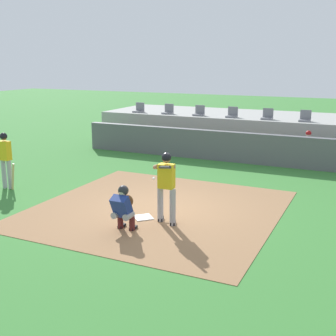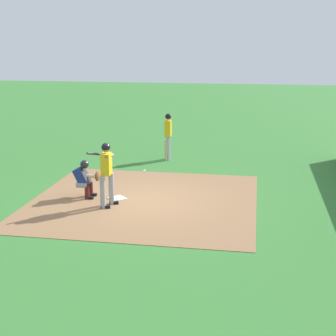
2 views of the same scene
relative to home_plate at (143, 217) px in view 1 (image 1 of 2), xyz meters
name	(u,v)px [view 1 (image 1 of 2)]	position (x,y,z in m)	size (l,w,h in m)	color
ground_plane	(157,209)	(0.00, 0.80, -0.02)	(80.00, 80.00, 0.00)	#387A33
dirt_infield	(157,209)	(0.00, 0.80, -0.02)	(6.40, 6.40, 0.01)	#936B47
home_plate	(143,217)	(0.00, 0.00, 0.00)	(0.44, 0.44, 0.02)	white
batter_at_plate	(166,183)	(0.69, -0.08, 1.01)	(0.73, 0.73, 1.80)	#99999E
catcher_crouched	(124,206)	(-0.01, -0.95, 0.59)	(0.48, 2.11, 1.13)	gray
on_deck_batter	(5,157)	(-5.18, 0.59, 1.00)	(0.58, 0.23, 1.79)	#99999E
dugout_wall	(230,147)	(0.00, 7.30, 0.58)	(13.00, 0.30, 1.20)	#59595E
dugout_bench	(236,151)	(0.00, 8.30, 0.20)	(11.80, 0.44, 0.45)	olive
dugout_player_0	(307,147)	(2.87, 8.14, 0.65)	(0.49, 0.70, 1.30)	#939399
stands_platform	(257,129)	(0.00, 11.70, 0.68)	(15.00, 4.40, 1.40)	#9E9E99
stadium_seat_0	(139,110)	(-5.69, 10.18, 1.51)	(0.46, 0.46, 0.48)	slate
stadium_seat_1	(168,111)	(-4.06, 10.18, 1.51)	(0.46, 0.46, 0.48)	slate
stadium_seat_2	(199,113)	(-2.44, 10.18, 1.51)	(0.46, 0.46, 0.48)	slate
stadium_seat_3	(232,114)	(-0.81, 10.18, 1.51)	(0.46, 0.46, 0.48)	slate
stadium_seat_4	(267,116)	(0.81, 10.18, 1.51)	(0.46, 0.46, 0.48)	slate
stadium_seat_5	(305,118)	(2.44, 10.18, 1.51)	(0.46, 0.46, 0.48)	slate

